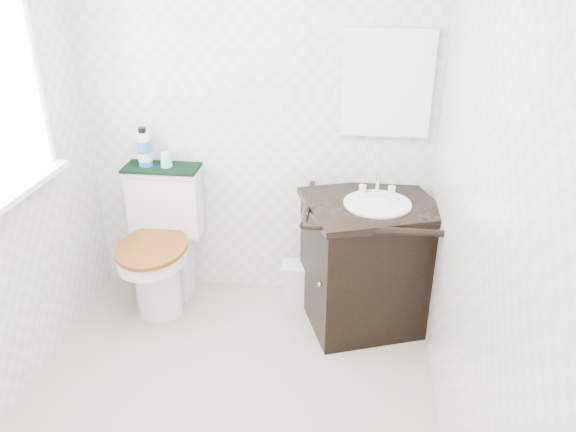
% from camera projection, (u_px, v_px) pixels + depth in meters
% --- Properties ---
extents(floor, '(2.40, 2.40, 0.00)m').
position_uv_depth(floor, '(223.00, 411.00, 2.90)').
color(floor, beige).
rests_on(floor, ground).
extents(wall_back, '(2.40, 0.00, 2.40)m').
position_uv_depth(wall_back, '(257.00, 121.00, 3.46)').
color(wall_back, silver).
rests_on(wall_back, ground).
extents(wall_front, '(2.40, 0.00, 2.40)m').
position_uv_depth(wall_front, '(81.00, 406.00, 1.31)').
color(wall_front, silver).
rests_on(wall_front, ground).
extents(wall_right, '(0.00, 2.40, 2.40)m').
position_uv_depth(wall_right, '(475.00, 212.00, 2.26)').
color(wall_right, silver).
rests_on(wall_right, ground).
extents(mirror, '(0.50, 0.02, 0.60)m').
position_uv_depth(mirror, '(387.00, 84.00, 3.24)').
color(mirror, silver).
rests_on(mirror, wall_back).
extents(toilet, '(0.49, 0.67, 0.90)m').
position_uv_depth(toilet, '(163.00, 249.00, 3.66)').
color(toilet, white).
rests_on(toilet, floor).
extents(vanity, '(0.92, 0.85, 0.92)m').
position_uv_depth(vanity, '(368.00, 260.00, 3.44)').
color(vanity, black).
rests_on(vanity, floor).
extents(trash_bin, '(0.20, 0.16, 0.29)m').
position_uv_depth(trash_bin, '(298.00, 283.00, 3.73)').
color(trash_bin, silver).
rests_on(trash_bin, floor).
extents(towel, '(0.48, 0.22, 0.02)m').
position_uv_depth(towel, '(161.00, 168.00, 3.55)').
color(towel, black).
rests_on(towel, toilet).
extents(mouthwash_bottle, '(0.09, 0.09, 0.25)m').
position_uv_depth(mouthwash_bottle, '(144.00, 148.00, 3.51)').
color(mouthwash_bottle, blue).
rests_on(mouthwash_bottle, towel).
extents(cup, '(0.07, 0.07, 0.09)m').
position_uv_depth(cup, '(166.00, 160.00, 3.53)').
color(cup, '#98DCF8').
rests_on(cup, towel).
extents(soap_bar, '(0.07, 0.04, 0.02)m').
position_uv_depth(soap_bar, '(365.00, 191.00, 3.40)').
color(soap_bar, '#166C6C').
rests_on(soap_bar, vanity).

